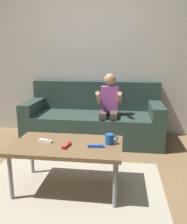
{
  "coord_description": "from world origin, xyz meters",
  "views": [
    {
      "loc": [
        0.53,
        -1.94,
        1.25
      ],
      "look_at": [
        0.18,
        0.73,
        0.59
      ],
      "focal_mm": 37.46,
      "sensor_mm": 36.0,
      "label": 1
    }
  ],
  "objects_px": {
    "game_remote_red_near_edge": "(67,145)",
    "coffee_mug": "(110,139)",
    "coffee_table": "(67,148)",
    "game_remote_white_center": "(46,141)",
    "game_remote_blue_far_corner": "(95,146)",
    "couch": "(93,120)",
    "person_seated_on_couch": "(109,105)"
  },
  "relations": [
    {
      "from": "coffee_mug",
      "to": "game_remote_blue_far_corner",
      "type": "bearing_deg",
      "value": -141.68
    },
    {
      "from": "game_remote_red_near_edge",
      "to": "couch",
      "type": "bearing_deg",
      "value": 87.95
    },
    {
      "from": "person_seated_on_couch",
      "to": "coffee_table",
      "type": "bearing_deg",
      "value": -104.3
    },
    {
      "from": "couch",
      "to": "coffee_table",
      "type": "bearing_deg",
      "value": -92.54
    },
    {
      "from": "person_seated_on_couch",
      "to": "coffee_mug",
      "type": "relative_size",
      "value": 8.52
    },
    {
      "from": "person_seated_on_couch",
      "to": "game_remote_red_near_edge",
      "type": "relative_size",
      "value": 6.97
    },
    {
      "from": "coffee_table",
      "to": "person_seated_on_couch",
      "type": "bearing_deg",
      "value": 75.7
    },
    {
      "from": "coffee_table",
      "to": "coffee_mug",
      "type": "distance_m",
      "value": 0.4
    },
    {
      "from": "game_remote_white_center",
      "to": "coffee_mug",
      "type": "relative_size",
      "value": 1.22
    },
    {
      "from": "game_remote_white_center",
      "to": "coffee_mug",
      "type": "bearing_deg",
      "value": 2.71
    },
    {
      "from": "game_remote_blue_far_corner",
      "to": "coffee_mug",
      "type": "distance_m",
      "value": 0.16
    },
    {
      "from": "game_remote_red_near_edge",
      "to": "game_remote_white_center",
      "type": "bearing_deg",
      "value": 158.53
    },
    {
      "from": "person_seated_on_couch",
      "to": "game_remote_white_center",
      "type": "height_order",
      "value": "person_seated_on_couch"
    },
    {
      "from": "person_seated_on_couch",
      "to": "coffee_mug",
      "type": "distance_m",
      "value": 1.15
    },
    {
      "from": "game_remote_red_near_edge",
      "to": "person_seated_on_couch",
      "type": "bearing_deg",
      "value": 76.83
    },
    {
      "from": "coffee_table",
      "to": "game_remote_red_near_edge",
      "type": "relative_size",
      "value": 6.99
    },
    {
      "from": "person_seated_on_couch",
      "to": "coffee_mug",
      "type": "bearing_deg",
      "value": -85.85
    },
    {
      "from": "game_remote_white_center",
      "to": "coffee_mug",
      "type": "xyz_separation_m",
      "value": [
        0.6,
        0.03,
        0.04
      ]
    },
    {
      "from": "game_remote_red_near_edge",
      "to": "game_remote_blue_far_corner",
      "type": "xyz_separation_m",
      "value": [
        0.26,
        0.02,
        0.0
      ]
    },
    {
      "from": "couch",
      "to": "coffee_mug",
      "type": "xyz_separation_m",
      "value": [
        0.33,
        -1.33,
        0.2
      ]
    },
    {
      "from": "couch",
      "to": "game_remote_white_center",
      "type": "bearing_deg",
      "value": -101.5
    },
    {
      "from": "coffee_mug",
      "to": "game_remote_red_near_edge",
      "type": "bearing_deg",
      "value": -162.85
    },
    {
      "from": "game_remote_red_near_edge",
      "to": "coffee_mug",
      "type": "relative_size",
      "value": 1.22
    },
    {
      "from": "game_remote_blue_far_corner",
      "to": "coffee_table",
      "type": "bearing_deg",
      "value": 170.61
    },
    {
      "from": "coffee_table",
      "to": "game_remote_red_near_edge",
      "type": "xyz_separation_m",
      "value": [
        0.01,
        -0.07,
        0.05
      ]
    },
    {
      "from": "couch",
      "to": "coffee_mug",
      "type": "bearing_deg",
      "value": -76.19
    },
    {
      "from": "game_remote_white_center",
      "to": "game_remote_blue_far_corner",
      "type": "height_order",
      "value": "same"
    },
    {
      "from": "coffee_mug",
      "to": "person_seated_on_couch",
      "type": "bearing_deg",
      "value": 94.15
    },
    {
      "from": "person_seated_on_couch",
      "to": "game_remote_white_center",
      "type": "bearing_deg",
      "value": -113.89
    },
    {
      "from": "game_remote_blue_far_corner",
      "to": "coffee_mug",
      "type": "height_order",
      "value": "coffee_mug"
    },
    {
      "from": "game_remote_white_center",
      "to": "coffee_mug",
      "type": "height_order",
      "value": "coffee_mug"
    },
    {
      "from": "couch",
      "to": "game_remote_blue_far_corner",
      "type": "xyz_separation_m",
      "value": [
        0.21,
        -1.43,
        0.17
      ]
    }
  ]
}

